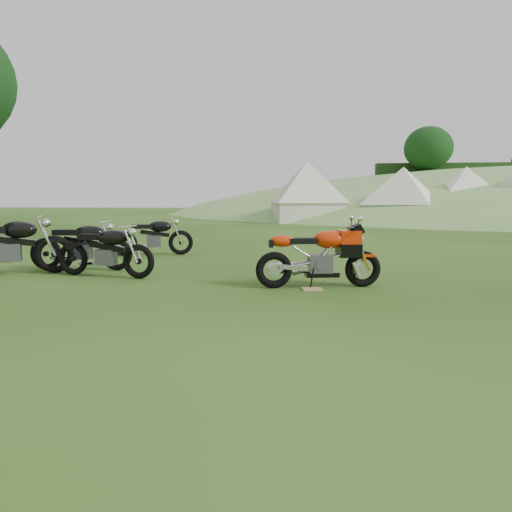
# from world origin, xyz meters

# --- Properties ---
(ground) EXTENTS (120.00, 120.00, 0.00)m
(ground) POSITION_xyz_m (0.00, 0.00, 0.00)
(ground) COLOR #20420E
(ground) RESTS_ON ground
(sport_motorcycle) EXTENTS (1.78, 0.77, 1.04)m
(sport_motorcycle) POSITION_xyz_m (0.63, 1.71, 0.52)
(sport_motorcycle) COLOR red
(sport_motorcycle) RESTS_ON ground
(plywood_board) EXTENTS (0.31, 0.26, 0.02)m
(plywood_board) POSITION_xyz_m (0.54, 1.52, 0.01)
(plywood_board) COLOR tan
(plywood_board) RESTS_ON ground
(vintage_moto_a) EXTENTS (1.76, 0.72, 0.90)m
(vintage_moto_a) POSITION_xyz_m (-2.81, 2.27, 0.45)
(vintage_moto_a) COLOR black
(vintage_moto_a) RESTS_ON ground
(vintage_moto_b) EXTENTS (2.01, 1.25, 1.05)m
(vintage_moto_b) POSITION_xyz_m (-4.49, 2.28, 0.52)
(vintage_moto_b) COLOR black
(vintage_moto_b) RESTS_ON ground
(vintage_moto_c) EXTENTS (1.75, 0.96, 0.90)m
(vintage_moto_c) POSITION_xyz_m (-3.00, 5.32, 0.45)
(vintage_moto_c) COLOR black
(vintage_moto_c) RESTS_ON ground
(vintage_moto_d) EXTENTS (1.80, 0.52, 0.94)m
(vintage_moto_d) POSITION_xyz_m (-3.54, 2.96, 0.47)
(vintage_moto_d) COLOR black
(vintage_moto_d) RESTS_ON ground
(tent_left) EXTENTS (4.06, 4.06, 2.96)m
(tent_left) POSITION_xyz_m (0.23, 21.20, 1.48)
(tent_left) COLOR silver
(tent_left) RESTS_ON ground
(tent_mid) EXTENTS (4.20, 4.20, 2.75)m
(tent_mid) POSITION_xyz_m (5.00, 20.39, 1.37)
(tent_mid) COLOR white
(tent_mid) RESTS_ON ground
(tent_right) EXTENTS (3.39, 3.39, 2.78)m
(tent_right) POSITION_xyz_m (8.35, 21.51, 1.39)
(tent_right) COLOR white
(tent_right) RESTS_ON ground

